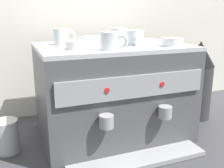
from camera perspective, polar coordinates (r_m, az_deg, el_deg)
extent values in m
plane|color=#38383D|center=(1.33, 0.00, -10.79)|extent=(4.00, 4.00, 0.00)
cube|color=silver|center=(1.58, -5.53, 12.78)|extent=(2.80, 0.03, 1.03)
cube|color=#4C4C51|center=(1.25, 0.00, -1.90)|extent=(0.68, 0.48, 0.43)
cube|color=#B7B7BC|center=(1.20, 0.00, 8.31)|extent=(0.68, 0.48, 0.02)
cube|color=#939399|center=(1.01, 5.11, -0.59)|extent=(0.62, 0.01, 0.09)
cylinder|color=red|center=(0.96, -1.09, -1.42)|extent=(0.02, 0.01, 0.02)
cylinder|color=red|center=(1.06, 11.04, -0.04)|extent=(0.02, 0.01, 0.02)
cube|color=#939399|center=(1.09, 5.80, -16.37)|extent=(0.58, 0.12, 0.02)
cylinder|color=#939399|center=(0.98, -1.27, -8.27)|extent=(0.06, 0.06, 0.05)
cylinder|color=#939399|center=(1.09, 11.67, -6.11)|extent=(0.06, 0.06, 0.05)
cylinder|color=silver|center=(1.20, -11.16, 10.19)|extent=(0.07, 0.07, 0.07)
torus|color=silver|center=(1.22, -9.15, 10.34)|extent=(0.05, 0.02, 0.05)
cylinder|color=silver|center=(1.36, 1.60, 10.88)|extent=(0.08, 0.08, 0.07)
torus|color=silver|center=(1.36, -0.60, 10.91)|extent=(0.05, 0.04, 0.05)
cylinder|color=silver|center=(1.02, -0.56, 9.51)|extent=(0.07, 0.07, 0.07)
torus|color=silver|center=(1.01, 2.15, 9.44)|extent=(0.05, 0.04, 0.05)
cylinder|color=silver|center=(1.20, 5.15, 10.23)|extent=(0.07, 0.07, 0.07)
torus|color=silver|center=(1.15, 5.26, 10.02)|extent=(0.03, 0.05, 0.05)
cylinder|color=white|center=(1.17, 13.22, 9.02)|extent=(0.09, 0.09, 0.04)
cylinder|color=white|center=(1.17, 13.18, 8.36)|extent=(0.05, 0.05, 0.01)
cylinder|color=white|center=(1.24, -4.75, 9.63)|extent=(0.12, 0.12, 0.03)
cylinder|color=white|center=(1.24, -4.74, 9.06)|extent=(0.07, 0.07, 0.01)
cylinder|color=white|center=(1.05, -7.74, 8.55)|extent=(0.09, 0.09, 0.03)
cylinder|color=white|center=(1.05, -7.72, 7.87)|extent=(0.05, 0.05, 0.01)
cylinder|color=#333338|center=(1.55, 18.24, -1.62)|extent=(0.16, 0.16, 0.31)
cone|color=black|center=(1.50, 18.93, 6.42)|extent=(0.16, 0.16, 0.13)
cylinder|color=#B7B7BC|center=(1.22, -22.31, -10.72)|extent=(0.10, 0.10, 0.14)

